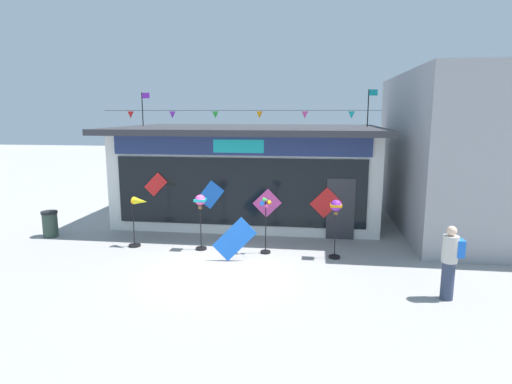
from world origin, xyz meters
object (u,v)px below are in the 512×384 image
Objects in this scene: wind_spinner_left at (200,208)px; wind_spinner_far_left at (139,212)px; wind_spinner_center_left at (266,220)px; person_near_camera at (450,261)px; trash_bin at (50,224)px; display_kite_on_ground at (235,239)px; kite_shop_building at (251,171)px; wind_spinner_center_right at (336,213)px.

wind_spinner_far_left is at bearing 179.33° from wind_spinner_left.
person_near_camera is at bearing -30.88° from wind_spinner_center_left.
wind_spinner_center_left reaches higher than person_near_camera.
display_kite_on_ground reaches higher than trash_bin.
kite_shop_building reaches higher than wind_spinner_far_left.
kite_shop_building reaches higher than display_kite_on_ground.
wind_spinner_far_left is (-2.82, -4.47, -0.69)m from kite_shop_building.
wind_spinner_left is 1.00× the size of wind_spinner_center_left.
wind_spinner_center_right reaches higher than wind_spinner_left.
wind_spinner_far_left is 0.93× the size of person_near_camera.
trash_bin is at bearing -104.41° from person_near_camera.
wind_spinner_left is at bearing -111.39° from person_near_camera.
person_near_camera is (2.38, -2.47, -0.42)m from wind_spinner_center_right.
wind_spinner_far_left is at bearing -106.51° from person_near_camera.
wind_spinner_center_left is at bearing -5.97° from trash_bin.
wind_spinner_center_left is at bearing -2.64° from wind_spinner_left.
kite_shop_building is 11.20× the size of trash_bin.
wind_spinner_center_left is (3.92, -0.11, -0.09)m from wind_spinner_far_left.
kite_shop_building is 6.23× the size of wind_spinner_far_left.
wind_spinner_left is 5.46m from trash_bin.
person_near_camera reaches higher than display_kite_on_ground.
wind_spinner_center_left is 2.03m from wind_spinner_center_right.
wind_spinner_left is 1.99m from wind_spinner_center_left.
wind_spinner_left is 3.98m from wind_spinner_center_right.
person_near_camera is (5.48, -7.21, -0.92)m from kite_shop_building.
kite_shop_building reaches higher than person_near_camera.
person_near_camera is at bearing -16.13° from trash_bin.
display_kite_on_ground is (-0.78, -0.76, -0.40)m from wind_spinner_center_left.
wind_spinner_far_left is 0.92× the size of wind_spinner_left.
wind_spinner_center_right reaches higher than wind_spinner_center_left.
wind_spinner_center_right is at bearing -3.46° from wind_spinner_left.
display_kite_on_ground is at bearing -35.69° from wind_spinner_left.
wind_spinner_center_left is 5.10m from person_near_camera.
wind_spinner_left is at bearing -7.18° from trash_bin.
wind_spinner_center_left is 1.00× the size of wind_spinner_center_right.
wind_spinner_left is (1.95, -0.02, 0.19)m from wind_spinner_far_left.
wind_spinner_center_right is at bearing -5.60° from trash_bin.
kite_shop_building is 4.61m from wind_spinner_left.
kite_shop_building is 5.77× the size of person_near_camera.
wind_spinner_center_right reaches higher than trash_bin.
trash_bin is (-11.70, 3.38, -0.45)m from person_near_camera.
display_kite_on_ground is at bearing -13.16° from trash_bin.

